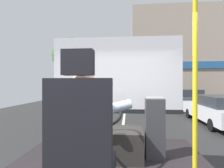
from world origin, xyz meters
name	(u,v)px	position (x,y,z in m)	size (l,w,h in m)	color
ground	(124,115)	(0.00, 8.80, -0.02)	(18.00, 44.00, 0.06)	#2B2B2B
driver_seat	(82,151)	(-0.12, -0.57, 1.31)	(0.48, 0.48, 1.28)	black
bus_driver	(86,127)	(-0.12, -0.44, 1.46)	(0.79, 0.60, 0.72)	#332D28
steering_console	(103,142)	(-0.12, 0.62, 1.00)	(1.10, 0.97, 0.80)	#282623
handrail_pole	(195,87)	(0.88, -0.10, 1.79)	(0.04, 0.04, 2.03)	yellow
fare_box	(155,128)	(0.60, 0.68, 1.20)	(0.26, 0.20, 0.85)	#333338
windshield_panel	(116,83)	(0.00, 1.62, 1.82)	(2.50, 0.08, 1.48)	silver
street_tree	(70,56)	(-3.67, 10.13, 3.66)	(2.41, 2.41, 4.90)	#4C3828
shop_building	(190,58)	(6.23, 16.60, 4.34)	(11.34, 5.04, 8.69)	gray
parked_car_white	(220,109)	(4.29, 6.62, 0.66)	(1.97, 4.38, 1.28)	silver
parked_car_charcoal	(185,99)	(4.31, 11.68, 0.72)	(2.02, 4.12, 1.40)	#474C51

